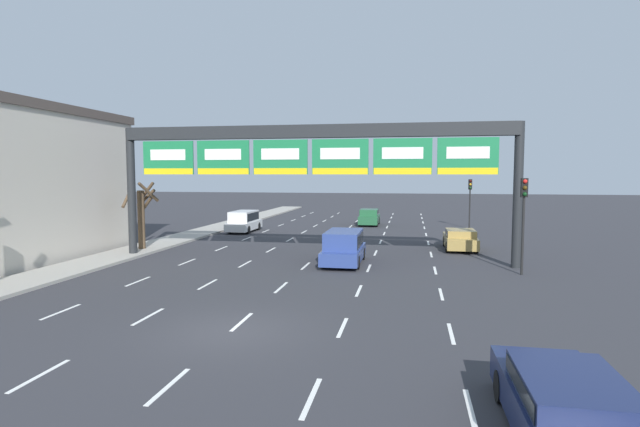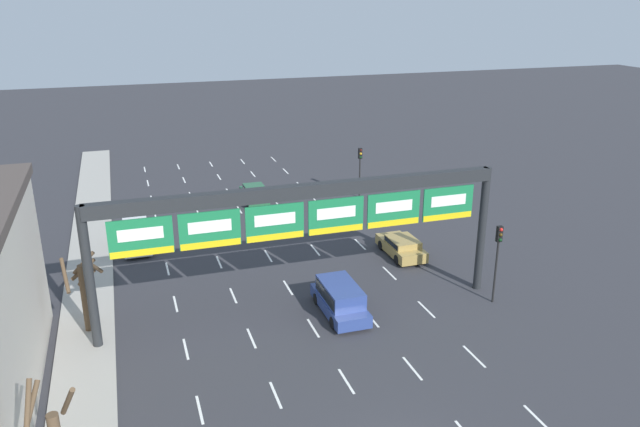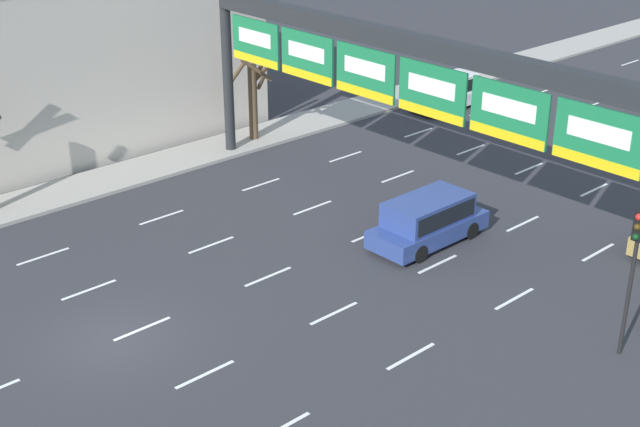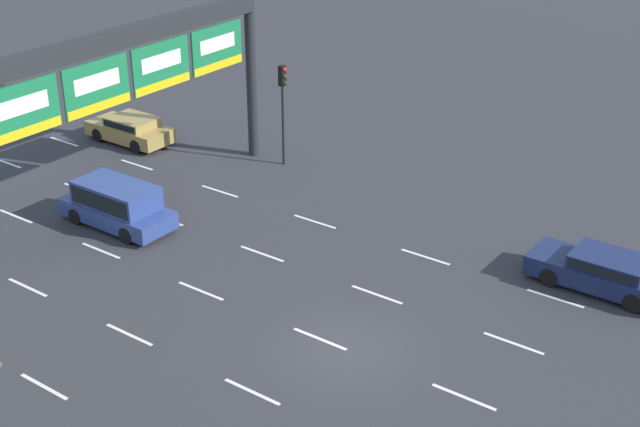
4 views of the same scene
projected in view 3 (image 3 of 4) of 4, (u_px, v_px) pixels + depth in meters
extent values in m
plane|color=#333338|center=(114.00, 341.00, 26.80)|extent=(220.00, 220.00, 0.00)
cube|color=white|center=(43.00, 256.00, 31.85)|extent=(0.12, 2.00, 0.01)
cube|color=white|center=(162.00, 217.00, 34.92)|extent=(0.12, 2.00, 0.01)
cube|color=white|center=(261.00, 185.00, 37.98)|extent=(0.12, 2.00, 0.01)
cube|color=white|center=(346.00, 157.00, 41.05)|extent=(0.12, 2.00, 0.01)
cube|color=white|center=(418.00, 133.00, 44.11)|extent=(0.12, 2.00, 0.01)
cube|color=white|center=(482.00, 112.00, 47.18)|extent=(0.12, 2.00, 0.01)
cube|color=white|center=(537.00, 93.00, 50.24)|extent=(0.12, 2.00, 0.01)
cube|color=white|center=(586.00, 77.00, 53.31)|extent=(0.12, 2.00, 0.01)
cube|color=white|center=(630.00, 63.00, 56.37)|extent=(0.12, 2.00, 0.01)
cube|color=white|center=(89.00, 290.00, 29.63)|extent=(0.12, 2.00, 0.01)
cube|color=white|center=(211.00, 245.00, 32.70)|extent=(0.12, 2.00, 0.01)
cube|color=white|center=(313.00, 208.00, 35.76)|extent=(0.12, 2.00, 0.01)
cube|color=white|center=(398.00, 176.00, 38.82)|extent=(0.12, 2.00, 0.01)
cube|color=white|center=(471.00, 150.00, 41.89)|extent=(0.12, 2.00, 0.01)
cube|color=white|center=(534.00, 127.00, 44.95)|extent=(0.12, 2.00, 0.01)
cube|color=white|center=(588.00, 106.00, 48.02)|extent=(0.12, 2.00, 0.01)
cube|color=white|center=(637.00, 89.00, 51.08)|extent=(0.12, 2.00, 0.01)
cube|color=white|center=(142.00, 329.00, 27.41)|extent=(0.12, 2.00, 0.01)
cube|color=white|center=(268.00, 277.00, 30.47)|extent=(0.12, 2.00, 0.01)
cube|color=white|center=(371.00, 234.00, 33.54)|extent=(0.12, 2.00, 0.01)
cube|color=white|center=(457.00, 199.00, 36.60)|extent=(0.12, 2.00, 0.01)
cube|color=white|center=(529.00, 169.00, 39.67)|extent=(0.12, 2.00, 0.01)
cube|color=white|center=(591.00, 143.00, 42.73)|extent=(0.12, 2.00, 0.01)
cube|color=white|center=(205.00, 374.00, 25.18)|extent=(0.12, 2.00, 0.01)
cube|color=white|center=(334.00, 313.00, 28.25)|extent=(0.12, 2.00, 0.01)
cube|color=white|center=(438.00, 264.00, 31.31)|extent=(0.12, 2.00, 0.01)
cube|color=white|center=(523.00, 224.00, 34.38)|extent=(0.12, 2.00, 0.01)
cube|color=white|center=(594.00, 190.00, 37.44)|extent=(0.12, 2.00, 0.01)
cube|color=white|center=(411.00, 356.00, 26.02)|extent=(0.12, 2.00, 0.01)
cube|color=white|center=(514.00, 299.00, 29.09)|extent=(0.12, 2.00, 0.01)
cube|color=white|center=(598.00, 252.00, 32.15)|extent=(0.12, 2.00, 0.01)
cylinder|color=#232628|center=(228.00, 74.00, 40.13)|extent=(0.47, 0.47, 7.44)
cube|color=#232628|center=(405.00, 42.00, 31.53)|extent=(21.40, 0.60, 0.70)
cube|color=#197542|center=(255.00, 42.00, 37.40)|extent=(3.02, 0.08, 1.87)
cube|color=white|center=(255.00, 38.00, 37.30)|extent=(2.11, 0.02, 0.60)
cube|color=yellow|center=(255.00, 60.00, 37.68)|extent=(2.96, 0.02, 0.34)
cube|color=#197542|center=(307.00, 56.00, 35.20)|extent=(3.02, 0.08, 1.87)
cube|color=white|center=(306.00, 52.00, 35.10)|extent=(2.11, 0.02, 0.60)
cube|color=yellow|center=(306.00, 75.00, 35.48)|extent=(2.96, 0.02, 0.34)
cube|color=#197542|center=(365.00, 72.00, 33.00)|extent=(3.02, 0.08, 1.87)
cube|color=white|center=(365.00, 68.00, 32.90)|extent=(2.11, 0.02, 0.60)
cube|color=yellow|center=(364.00, 93.00, 33.28)|extent=(2.96, 0.02, 0.34)
cube|color=#197542|center=(432.00, 91.00, 30.79)|extent=(3.02, 0.08, 1.87)
cube|color=white|center=(431.00, 87.00, 30.70)|extent=(2.11, 0.02, 0.60)
cube|color=yellow|center=(430.00, 113.00, 31.08)|extent=(2.96, 0.02, 0.34)
cube|color=#197542|center=(509.00, 113.00, 28.59)|extent=(3.02, 0.08, 1.87)
cube|color=white|center=(508.00, 108.00, 28.50)|extent=(2.11, 0.02, 0.60)
cube|color=yellow|center=(506.00, 136.00, 28.88)|extent=(2.96, 0.02, 0.34)
cube|color=#197542|center=(599.00, 138.00, 26.39)|extent=(3.02, 0.08, 1.87)
cube|color=white|center=(599.00, 133.00, 26.30)|extent=(2.11, 0.02, 0.60)
cube|color=yellow|center=(595.00, 162.00, 26.68)|extent=(2.96, 0.02, 0.34)
cube|color=beige|center=(43.00, 49.00, 43.15)|extent=(12.77, 17.48, 8.06)
cube|color=navy|center=(428.00, 229.00, 32.71)|extent=(1.92, 4.74, 0.67)
cube|color=navy|center=(428.00, 210.00, 32.36)|extent=(1.77, 3.32, 0.91)
cube|color=black|center=(428.00, 210.00, 32.36)|extent=(1.81, 3.05, 0.65)
cylinder|color=black|center=(435.00, 216.00, 34.26)|extent=(0.22, 0.66, 0.66)
cylinder|color=black|center=(471.00, 230.00, 33.08)|extent=(0.22, 0.66, 0.66)
cylinder|color=black|center=(384.00, 238.00, 32.51)|extent=(0.22, 0.66, 0.66)
cylinder|color=black|center=(420.00, 254.00, 31.34)|extent=(0.22, 0.66, 0.66)
cube|color=silver|center=(449.00, 98.00, 47.61)|extent=(1.78, 4.62, 0.65)
cube|color=silver|center=(449.00, 85.00, 47.27)|extent=(1.63, 3.23, 0.88)
cube|color=black|center=(449.00, 85.00, 47.27)|extent=(1.67, 2.97, 0.63)
cylinder|color=black|center=(454.00, 94.00, 49.08)|extent=(0.22, 0.66, 0.66)
cylinder|color=black|center=(477.00, 100.00, 48.00)|extent=(0.22, 0.66, 0.66)
cylinder|color=black|center=(420.00, 104.00, 47.38)|extent=(0.22, 0.66, 0.66)
cylinder|color=black|center=(443.00, 111.00, 46.30)|extent=(0.22, 0.66, 0.66)
cylinder|color=black|center=(628.00, 298.00, 25.41)|extent=(0.12, 0.12, 3.70)
cube|color=black|center=(640.00, 226.00, 24.47)|extent=(0.30, 0.24, 0.90)
sphere|color=red|center=(639.00, 217.00, 24.26)|extent=(0.20, 0.20, 0.20)
sphere|color=#412F0C|center=(637.00, 227.00, 24.39)|extent=(0.20, 0.20, 0.20)
sphere|color=#0E3515|center=(636.00, 237.00, 24.51)|extent=(0.20, 0.20, 0.20)
cylinder|color=brown|center=(253.00, 102.00, 42.20)|extent=(0.43, 0.43, 3.62)
cylinder|color=brown|center=(262.00, 65.00, 41.74)|extent=(1.22, 0.41, 1.24)
cylinder|color=brown|center=(257.00, 70.00, 40.89)|extent=(0.69, 1.51, 1.25)
cylinder|color=brown|center=(261.00, 82.00, 41.96)|extent=(1.03, 0.54, 0.99)
cylinder|color=brown|center=(262.00, 72.00, 41.99)|extent=(1.32, 0.25, 1.14)
cylinder|color=brown|center=(239.00, 70.00, 42.05)|extent=(0.49, 1.72, 1.35)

